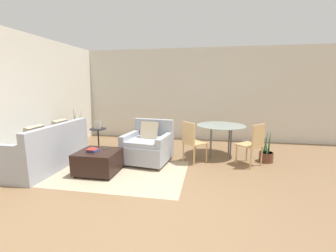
{
  "coord_description": "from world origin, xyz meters",
  "views": [
    {
      "loc": [
        1.01,
        -2.98,
        1.67
      ],
      "look_at": [
        0.1,
        1.96,
        0.75
      ],
      "focal_mm": 24.0,
      "sensor_mm": 36.0,
      "label": 1
    }
  ],
  "objects_px": {
    "potted_plant": "(79,141)",
    "dining_table": "(221,128)",
    "dining_chair_near_left": "(192,139)",
    "ottoman": "(98,161)",
    "couch": "(46,152)",
    "tv_remote_secondary": "(107,148)",
    "armchair": "(148,146)",
    "book_stack": "(93,150)",
    "dining_chair_near_right": "(253,142)",
    "potted_plant_small": "(266,155)",
    "picture_frame": "(98,125)",
    "tv_remote_primary": "(96,148)",
    "side_table": "(98,135)"
  },
  "relations": [
    {
      "from": "ottoman",
      "to": "dining_chair_near_right",
      "type": "relative_size",
      "value": 0.84
    },
    {
      "from": "book_stack",
      "to": "tv_remote_primary",
      "type": "height_order",
      "value": "book_stack"
    },
    {
      "from": "book_stack",
      "to": "potted_plant",
      "type": "distance_m",
      "value": 1.94
    },
    {
      "from": "potted_plant_small",
      "to": "tv_remote_primary",
      "type": "bearing_deg",
      "value": -162.99
    },
    {
      "from": "armchair",
      "to": "potted_plant_small",
      "type": "relative_size",
      "value": 1.43
    },
    {
      "from": "ottoman",
      "to": "side_table",
      "type": "bearing_deg",
      "value": 117.28
    },
    {
      "from": "tv_remote_secondary",
      "to": "potted_plant_small",
      "type": "xyz_separation_m",
      "value": [
        3.23,
        1.06,
        -0.28
      ]
    },
    {
      "from": "tv_remote_primary",
      "to": "potted_plant",
      "type": "distance_m",
      "value": 1.74
    },
    {
      "from": "couch",
      "to": "potted_plant",
      "type": "relative_size",
      "value": 1.6
    },
    {
      "from": "dining_chair_near_left",
      "to": "ottoman",
      "type": "bearing_deg",
      "value": -152.02
    },
    {
      "from": "ottoman",
      "to": "potted_plant",
      "type": "relative_size",
      "value": 0.65
    },
    {
      "from": "ottoman",
      "to": "potted_plant",
      "type": "height_order",
      "value": "potted_plant"
    },
    {
      "from": "armchair",
      "to": "dining_chair_near_left",
      "type": "relative_size",
      "value": 1.16
    },
    {
      "from": "tv_remote_primary",
      "to": "book_stack",
      "type": "bearing_deg",
      "value": -78.35
    },
    {
      "from": "couch",
      "to": "dining_table",
      "type": "relative_size",
      "value": 1.62
    },
    {
      "from": "potted_plant",
      "to": "dining_table",
      "type": "height_order",
      "value": "potted_plant"
    },
    {
      "from": "potted_plant",
      "to": "dining_chair_near_right",
      "type": "relative_size",
      "value": 1.28
    },
    {
      "from": "couch",
      "to": "armchair",
      "type": "distance_m",
      "value": 2.1
    },
    {
      "from": "ottoman",
      "to": "armchair",
      "type": "bearing_deg",
      "value": 46.16
    },
    {
      "from": "picture_frame",
      "to": "dining_chair_near_right",
      "type": "height_order",
      "value": "dining_chair_near_right"
    },
    {
      "from": "tv_remote_secondary",
      "to": "dining_table",
      "type": "height_order",
      "value": "dining_table"
    },
    {
      "from": "ottoman",
      "to": "dining_chair_near_left",
      "type": "relative_size",
      "value": 0.84
    },
    {
      "from": "side_table",
      "to": "dining_chair_near_left",
      "type": "height_order",
      "value": "dining_chair_near_left"
    },
    {
      "from": "ottoman",
      "to": "tv_remote_secondary",
      "type": "xyz_separation_m",
      "value": [
        0.09,
        0.19,
        0.2
      ]
    },
    {
      "from": "armchair",
      "to": "potted_plant_small",
      "type": "distance_m",
      "value": 2.61
    },
    {
      "from": "potted_plant",
      "to": "potted_plant_small",
      "type": "distance_m",
      "value": 4.65
    },
    {
      "from": "couch",
      "to": "dining_chair_near_left",
      "type": "distance_m",
      "value": 3.04
    },
    {
      "from": "armchair",
      "to": "potted_plant_small",
      "type": "xyz_separation_m",
      "value": [
        2.56,
        0.46,
        -0.2
      ]
    },
    {
      "from": "armchair",
      "to": "dining_table",
      "type": "height_order",
      "value": "armchair"
    },
    {
      "from": "couch",
      "to": "potted_plant_small",
      "type": "distance_m",
      "value": 4.68
    },
    {
      "from": "picture_frame",
      "to": "dining_chair_near_left",
      "type": "xyz_separation_m",
      "value": [
        2.49,
        -0.59,
        -0.14
      ]
    },
    {
      "from": "ottoman",
      "to": "dining_chair_near_left",
      "type": "bearing_deg",
      "value": 27.98
    },
    {
      "from": "armchair",
      "to": "tv_remote_secondary",
      "type": "distance_m",
      "value": 0.91
    },
    {
      "from": "couch",
      "to": "potted_plant_small",
      "type": "bearing_deg",
      "value": 14.33
    },
    {
      "from": "dining_chair_near_left",
      "to": "tv_remote_primary",
      "type": "bearing_deg",
      "value": -158.87
    },
    {
      "from": "book_stack",
      "to": "dining_chair_near_right",
      "type": "bearing_deg",
      "value": 17.07
    },
    {
      "from": "dining_table",
      "to": "dining_chair_near_right",
      "type": "bearing_deg",
      "value": -45.0
    },
    {
      "from": "armchair",
      "to": "dining_chair_near_left",
      "type": "distance_m",
      "value": 0.97
    },
    {
      "from": "couch",
      "to": "book_stack",
      "type": "xyz_separation_m",
      "value": [
        1.12,
        -0.13,
        0.14
      ]
    },
    {
      "from": "armchair",
      "to": "tv_remote_secondary",
      "type": "bearing_deg",
      "value": -137.98
    },
    {
      "from": "side_table",
      "to": "dining_chair_near_right",
      "type": "bearing_deg",
      "value": -8.97
    },
    {
      "from": "ottoman",
      "to": "dining_chair_near_right",
      "type": "bearing_deg",
      "value": 17.05
    },
    {
      "from": "potted_plant_small",
      "to": "dining_chair_near_left",
      "type": "bearing_deg",
      "value": -167.95
    },
    {
      "from": "picture_frame",
      "to": "potted_plant",
      "type": "bearing_deg",
      "value": -174.2
    },
    {
      "from": "armchair",
      "to": "ottoman",
      "type": "relative_size",
      "value": 1.39
    },
    {
      "from": "picture_frame",
      "to": "side_table",
      "type": "bearing_deg",
      "value": 90.0
    },
    {
      "from": "potted_plant",
      "to": "tv_remote_secondary",
      "type": "bearing_deg",
      "value": -41.67
    },
    {
      "from": "potted_plant",
      "to": "dining_chair_near_left",
      "type": "distance_m",
      "value": 3.09
    },
    {
      "from": "potted_plant",
      "to": "picture_frame",
      "type": "height_order",
      "value": "potted_plant"
    },
    {
      "from": "ottoman",
      "to": "dining_chair_near_right",
      "type": "distance_m",
      "value": 3.12
    }
  ]
}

